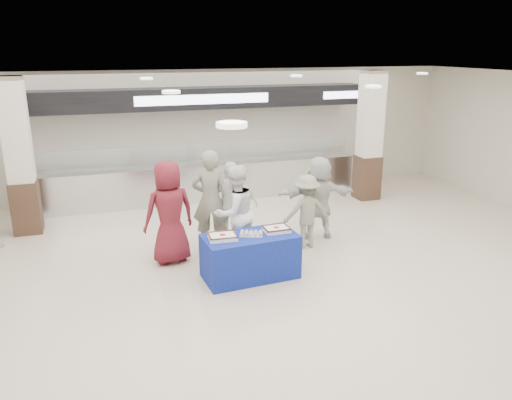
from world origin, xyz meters
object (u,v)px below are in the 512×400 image
object	(u,v)px
soldier_a	(210,200)
soldier_b	(306,211)
chef_tall	(235,213)
display_table	(250,256)
civilian_white	(318,197)
sheet_cake_right	(276,229)
civilian_maroon	(169,212)
cupcake_tray	(251,233)
chef_short	(232,205)
sheet_cake_left	(223,236)

from	to	relation	value
soldier_a	soldier_b	size ratio (longest dim) A/B	1.34
chef_tall	display_table	bearing A→B (deg)	71.59
chef_tall	civilian_white	size ratio (longest dim) A/B	1.04
display_table	sheet_cake_right	size ratio (longest dim) A/B	3.64
civilian_maroon	display_table	bearing A→B (deg)	126.53
cupcake_tray	civilian_maroon	xyz separation A→B (m)	(-1.19, 1.05, 0.15)
civilian_maroon	soldier_a	bearing A→B (deg)	-165.72
display_table	cupcake_tray	bearing A→B (deg)	9.55
display_table	civilian_maroon	size ratio (longest dim) A/B	0.83
chef_short	soldier_b	world-z (taller)	chef_short
cupcake_tray	civilian_maroon	size ratio (longest dim) A/B	0.24
chef_tall	civilian_white	distance (m)	1.95
cupcake_tray	soldier_a	size ratio (longest dim) A/B	0.24
sheet_cake_left	soldier_b	world-z (taller)	soldier_b
sheet_cake_left	civilian_white	size ratio (longest dim) A/B	0.28
sheet_cake_left	sheet_cake_right	bearing A→B (deg)	3.90
chef_tall	soldier_b	distance (m)	1.46
chef_tall	chef_short	bearing A→B (deg)	-119.99
soldier_b	civilian_maroon	bearing A→B (deg)	0.67
soldier_a	sheet_cake_left	bearing A→B (deg)	100.33
display_table	sheet_cake_right	distance (m)	0.64
display_table	civilian_white	size ratio (longest dim) A/B	0.92
sheet_cake_left	chef_short	xyz separation A→B (m)	(0.55, 1.45, 0.04)
soldier_b	chef_short	bearing A→B (deg)	-16.76
display_table	chef_short	world-z (taller)	chef_short
civilian_maroon	soldier_b	bearing A→B (deg)	166.49
civilian_maroon	soldier_b	xyz separation A→B (m)	(2.59, -0.10, -0.22)
cupcake_tray	chef_tall	size ratio (longest dim) A/B	0.26
sheet_cake_right	soldier_b	xyz separation A→B (m)	(0.95, 0.91, -0.08)
civilian_maroon	soldier_a	size ratio (longest dim) A/B	0.97
cupcake_tray	sheet_cake_right	bearing A→B (deg)	5.13
sheet_cake_left	chef_short	world-z (taller)	chef_short
display_table	soldier_b	world-z (taller)	soldier_b
sheet_cake_left	civilian_white	xyz separation A→B (m)	(2.33, 1.37, 0.05)
chef_short	civilian_white	bearing A→B (deg)	-163.63
chef_short	civilian_white	size ratio (longest dim) A/B	1.00
sheet_cake_right	chef_tall	bearing A→B (deg)	122.60
civilian_white	chef_short	bearing A→B (deg)	5.75
chef_short	civilian_maroon	bearing A→B (deg)	35.98
civilian_maroon	civilian_white	xyz separation A→B (m)	(3.02, 0.30, -0.09)
chef_short	soldier_b	distance (m)	1.43
chef_short	soldier_b	xyz separation A→B (m)	(1.35, -0.48, -0.12)
soldier_b	civilian_white	bearing A→B (deg)	-134.30
sheet_cake_right	chef_short	bearing A→B (deg)	106.03
civilian_maroon	soldier_b	world-z (taller)	civilian_maroon
sheet_cake_left	civilian_maroon	world-z (taller)	civilian_maroon
soldier_b	chef_tall	bearing A→B (deg)	7.61
soldier_a	chef_tall	xyz separation A→B (m)	(0.31, -0.62, -0.09)
sheet_cake_left	civilian_white	bearing A→B (deg)	30.51
sheet_cake_right	soldier_a	xyz separation A→B (m)	(-0.81, 1.41, 0.17)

